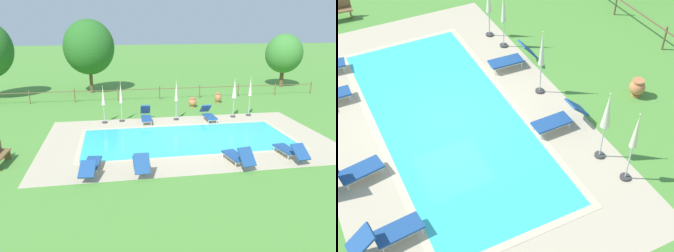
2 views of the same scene
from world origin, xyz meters
TOP-DOWN VIEW (x-y plane):
  - ground_plane at (0.00, 0.00)m, footprint 160.00×160.00m
  - pool_deck_paving at (0.00, 0.00)m, footprint 14.66×8.53m
  - swimming_pool_water at (0.00, 0.00)m, footprint 10.66×4.53m
  - pool_coping_rim at (0.00, 0.00)m, footprint 11.14×5.01m
  - sun_lounger_north_near_steps at (2.05, 3.18)m, footprint 0.63×1.97m
  - sun_lounger_north_mid at (-2.74, -3.57)m, footprint 0.62×1.87m
  - sun_lounger_north_far at (3.96, -3.22)m, footprint 0.80×2.06m
  - sun_lounger_north_end at (1.39, -3.55)m, footprint 0.92×1.97m
  - sun_lounger_south_near_corner at (-1.82, 3.43)m, footprint 0.69×1.91m
  - sun_lounger_south_mid at (-4.73, -3.35)m, footprint 0.86×2.13m
  - patio_umbrella_closed_row_west at (0.08, 3.58)m, footprint 0.32×0.32m
  - patio_umbrella_closed_row_mid_west at (4.94, 3.76)m, footprint 0.32×0.32m
  - patio_umbrella_closed_row_centre at (3.82, 3.61)m, footprint 0.32×0.32m
  - patio_umbrella_closed_row_mid_east at (-4.32, 3.63)m, footprint 0.32×0.32m
  - patio_umbrella_closed_row_east at (-3.28, 3.79)m, footprint 0.32×0.32m
  - terracotta_urn_near_fence at (1.85, 6.58)m, footprint 0.57×0.57m
  - terracotta_urn_by_tree at (4.08, 7.59)m, footprint 0.51×0.51m
  - perimeter_fence at (-0.12, 9.50)m, footprint 26.18×0.08m
  - tree_far_west at (-5.57, 13.12)m, footprint 4.23×4.23m
  - tree_centre at (12.09, 13.08)m, footprint 3.37×3.37m

SIDE VIEW (x-z plane):
  - ground_plane at x=0.00m, z-range 0.00..0.00m
  - pool_deck_paving at x=0.00m, z-range 0.00..0.01m
  - swimming_pool_water at x=0.00m, z-range 0.00..0.01m
  - pool_coping_rim at x=0.00m, z-range 0.01..0.01m
  - sun_lounger_south_mid at x=-4.73m, z-range -0.01..0.71m
  - sun_lounger_north_far at x=3.96m, z-range -0.05..0.79m
  - terracotta_urn_near_fence at x=1.85m, z-range 0.03..0.72m
  - sun_lounger_north_near_steps at x=2.05m, z-range -0.07..0.83m
  - sun_lounger_north_end at x=1.39m, z-range -0.09..0.87m
  - sun_lounger_south_near_corner at x=-1.82m, z-range -0.09..0.87m
  - sun_lounger_north_mid at x=-2.74m, z-range -0.10..0.89m
  - terracotta_urn_by_tree at x=4.08m, z-range 0.03..0.79m
  - perimeter_fence at x=-0.12m, z-range 0.17..1.22m
  - patio_umbrella_closed_row_mid_east at x=-4.32m, z-range 0.32..2.58m
  - patio_umbrella_closed_row_east at x=-3.28m, z-range 0.29..2.74m
  - patio_umbrella_closed_row_west at x=0.08m, z-range 0.35..2.88m
  - patio_umbrella_closed_row_mid_west at x=4.94m, z-range 0.37..2.91m
  - patio_umbrella_closed_row_centre at x=3.82m, z-range 0.45..2.96m
  - tree_centre at x=12.09m, z-range 0.65..5.54m
  - tree_far_west at x=-5.57m, z-range 0.79..6.94m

